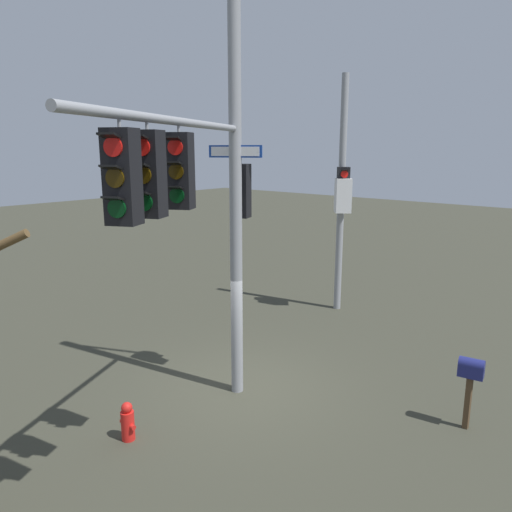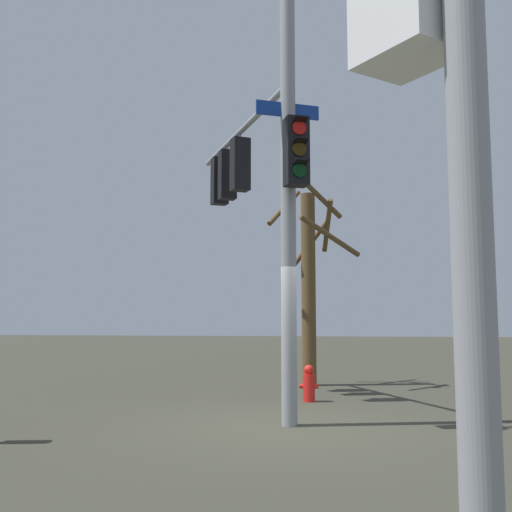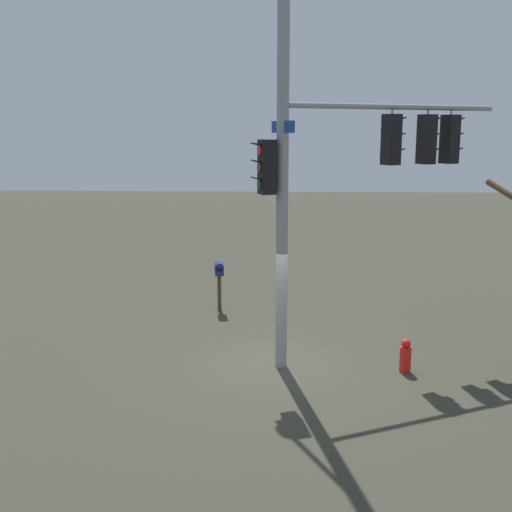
# 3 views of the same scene
# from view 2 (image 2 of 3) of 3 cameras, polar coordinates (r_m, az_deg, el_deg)

# --- Properties ---
(ground_plane) EXTENTS (80.00, 80.00, 0.00)m
(ground_plane) POSITION_cam_2_polar(r_m,az_deg,el_deg) (9.45, 3.01, -16.29)
(ground_plane) COLOR #38382C
(main_signal_pole_assembly) EXTENTS (2.91, 6.15, 8.73)m
(main_signal_pole_assembly) POSITION_cam_2_polar(r_m,az_deg,el_deg) (10.99, 0.16, 10.51)
(main_signal_pole_assembly) COLOR gray
(main_signal_pole_assembly) RESTS_ON ground
(fire_hydrant) EXTENTS (0.38, 0.24, 0.73)m
(fire_hydrant) POSITION_cam_2_polar(r_m,az_deg,el_deg) (12.13, 5.16, -12.29)
(fire_hydrant) COLOR red
(fire_hydrant) RESTS_ON ground
(bare_tree_behind_pole) EXTENTS (2.34, 2.33, 5.11)m
(bare_tree_behind_pole) POSITION_cam_2_polar(r_m,az_deg,el_deg) (14.85, 5.21, -2.04)
(bare_tree_behind_pole) COLOR brown
(bare_tree_behind_pole) RESTS_ON ground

